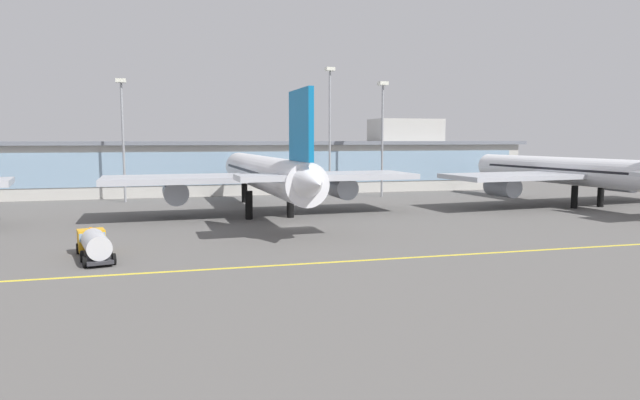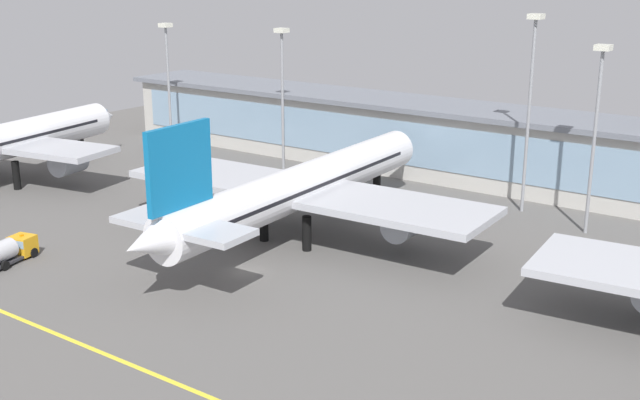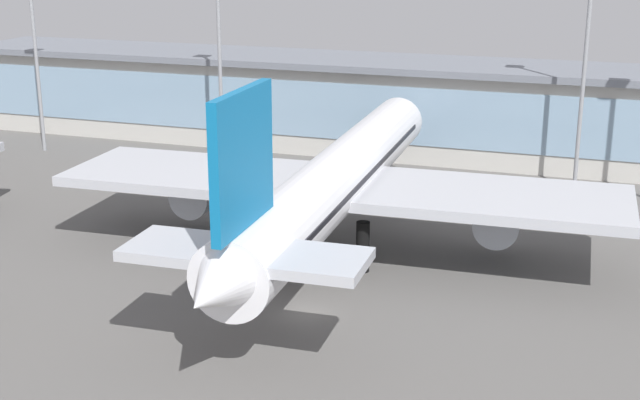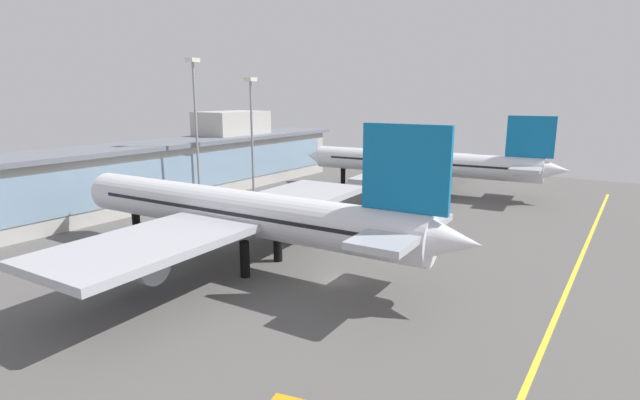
% 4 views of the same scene
% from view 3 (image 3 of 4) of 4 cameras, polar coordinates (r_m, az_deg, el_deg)
% --- Properties ---
extents(ground_plane, '(180.32, 180.32, 0.00)m').
position_cam_3_polar(ground_plane, '(64.66, -0.89, -7.32)').
color(ground_plane, '#5B5956').
extents(terminal_building, '(131.80, 14.00, 16.62)m').
position_cam_3_polar(terminal_building, '(109.16, 9.26, 5.93)').
color(terminal_building, beige).
rests_on(terminal_building, ground).
extents(airliner_near_right, '(48.32, 57.66, 17.65)m').
position_cam_3_polar(airliner_near_right, '(74.29, 1.08, 1.20)').
color(airliner_near_right, black).
rests_on(airliner_near_right, ground).
extents(apron_light_mast_west, '(1.80, 1.80, 26.47)m').
position_cam_3_polar(apron_light_mast_west, '(95.05, 16.85, 10.45)').
color(apron_light_mast_west, gray).
rests_on(apron_light_mast_west, ground).
extents(apron_light_mast_centre, '(1.80, 1.80, 22.95)m').
position_cam_3_polar(apron_light_mast_centre, '(104.04, -6.52, 10.47)').
color(apron_light_mast_centre, gray).
rests_on(apron_light_mast_centre, ground).
extents(apron_light_mast_far_east, '(1.80, 1.80, 22.83)m').
position_cam_3_polar(apron_light_mast_far_east, '(115.04, -17.94, 10.35)').
color(apron_light_mast_far_east, gray).
rests_on(apron_light_mast_far_east, ground).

